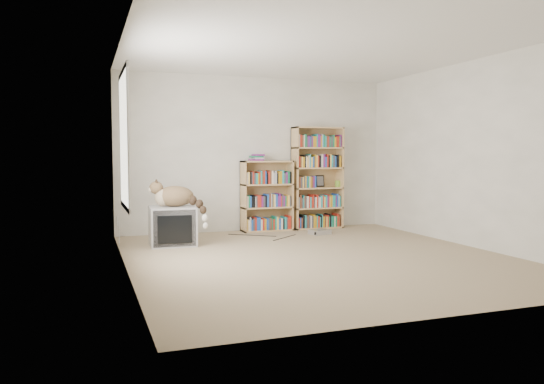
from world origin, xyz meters
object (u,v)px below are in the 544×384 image
object	(u,v)px
bookcase_tall	(317,180)
dvd_player	(320,232)
bookcase_short	(267,199)
crt_tv	(172,226)
cat	(179,199)

from	to	relation	value
bookcase_tall	dvd_player	size ratio (longest dim) A/B	5.49
bookcase_tall	bookcase_short	bearing A→B (deg)	179.91
bookcase_short	dvd_player	bearing A→B (deg)	-44.86
bookcase_short	crt_tv	bearing A→B (deg)	-152.00
crt_tv	bookcase_tall	size ratio (longest dim) A/B	0.37
crt_tv	bookcase_tall	xyz separation A→B (m)	(2.57, 0.89, 0.55)
dvd_player	cat	bearing A→B (deg)	172.73
crt_tv	bookcase_tall	world-z (taller)	bookcase_tall
crt_tv	bookcase_short	world-z (taller)	bookcase_short
crt_tv	bookcase_short	distance (m)	1.92
bookcase_tall	dvd_player	bearing A→B (deg)	-110.42
cat	bookcase_short	xyz separation A→B (m)	(1.59, 0.93, -0.11)
bookcase_tall	bookcase_short	size ratio (longest dim) A/B	1.49
bookcase_short	cat	bearing A→B (deg)	-149.61
bookcase_tall	bookcase_short	world-z (taller)	bookcase_tall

